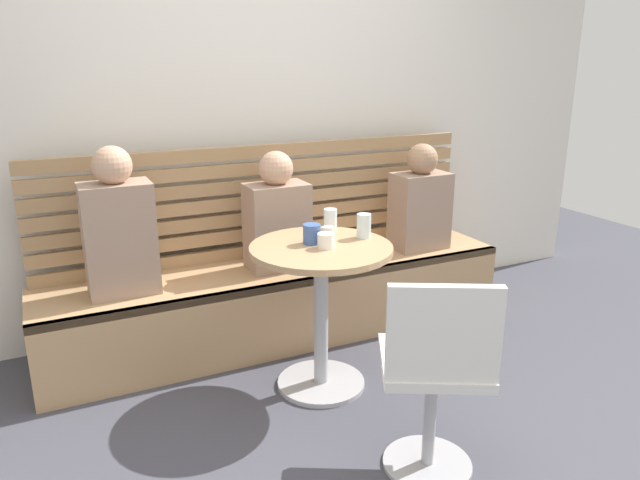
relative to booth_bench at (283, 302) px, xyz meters
The scene contains 14 objects.
ground 1.22m from the booth_bench, 90.00° to the right, with size 8.00×8.00×0.00m, color #42424C.
back_wall 1.31m from the booth_bench, 90.00° to the left, with size 5.20×0.10×2.90m, color silver.
booth_bench is the anchor object (origin of this frame).
booth_backrest 0.61m from the booth_bench, 90.00° to the left, with size 2.65×0.04×0.67m.
cafe_table 0.67m from the booth_bench, 94.05° to the right, with size 0.68×0.68×0.74m.
white_chair 1.42m from the booth_bench, 88.18° to the right, with size 0.54×0.54×0.85m.
person_adult 1.04m from the booth_bench, behind, with size 0.34×0.22×0.75m.
person_child_left 0.51m from the booth_bench, behind, with size 0.34×0.22×0.67m.
person_child_middle 1.04m from the booth_bench, ahead, with size 0.34×0.22×0.65m.
cup_mug_blue 0.79m from the booth_bench, 97.03° to the right, with size 0.08×0.08×0.10m, color #3D5B9E.
cup_water_clear 0.69m from the booth_bench, 72.00° to the right, with size 0.07×0.07×0.11m, color white.
cup_espresso_small 0.73m from the booth_bench, 84.48° to the right, with size 0.06×0.06×0.06m, color silver.
cup_ceramic_white 0.84m from the booth_bench, 93.31° to the right, with size 0.08×0.08×0.07m, color white.
cup_glass_tall 0.83m from the booth_bench, 70.14° to the right, with size 0.07×0.07×0.12m, color silver.
Camera 1 is at (-1.21, -1.80, 1.59)m, focal length 33.47 mm.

